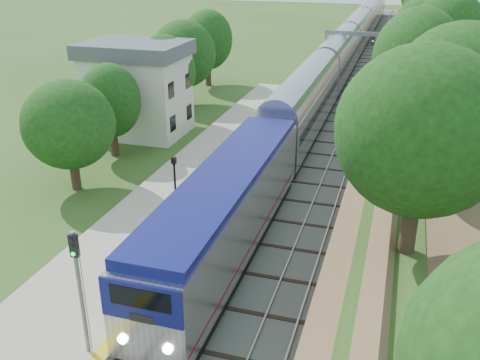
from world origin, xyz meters
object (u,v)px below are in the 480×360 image
(station_building, at_px, (137,88))
(lamppost_far, at_px, (176,193))
(train, at_px, (348,48))
(signal_gantry, at_px, (359,43))
(signal_farside, at_px, (366,144))
(signal_platform, at_px, (79,281))

(station_building, height_order, lamppost_far, station_building)
(train, bearing_deg, lamppost_far, -94.44)
(signal_gantry, bearing_deg, lamppost_far, -99.14)
(signal_gantry, xyz_separation_m, signal_farside, (3.73, -33.93, -0.72))
(train, distance_m, lamppost_far, 51.43)
(signal_platform, bearing_deg, signal_farside, 62.65)
(station_building, relative_size, signal_platform, 1.59)
(lamppost_far, bearing_deg, signal_gantry, 80.86)
(signal_platform, bearing_deg, station_building, 112.69)
(station_building, relative_size, signal_gantry, 1.02)
(train, relative_size, signal_farside, 19.80)
(station_building, distance_m, signal_gantry, 29.94)
(lamppost_far, bearing_deg, signal_platform, -84.58)
(train, distance_m, signal_farside, 45.56)
(station_building, xyz_separation_m, signal_gantry, (16.47, 24.99, 0.73))
(station_building, xyz_separation_m, lamppost_far, (10.01, -15.11, -1.95))
(station_building, xyz_separation_m, signal_platform, (11.10, -26.54, -0.39))
(station_building, relative_size, train, 0.07)
(signal_gantry, distance_m, lamppost_far, 40.71)
(lamppost_far, bearing_deg, station_building, 123.53)
(signal_gantry, height_order, signal_farside, signal_farside)
(train, relative_size, signal_platform, 23.87)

